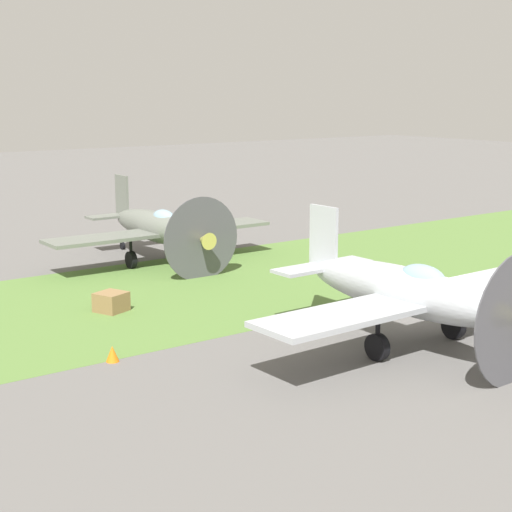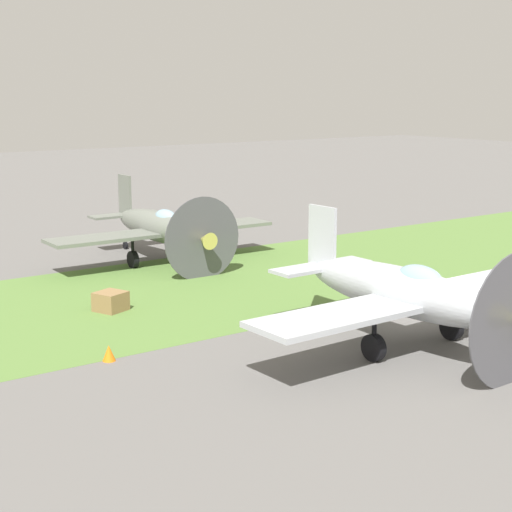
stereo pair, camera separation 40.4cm
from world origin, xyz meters
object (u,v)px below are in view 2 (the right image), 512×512
at_px(airplane_lead, 406,292).
at_px(supply_crate, 111,301).
at_px(airplane_wingman, 161,227).
at_px(runway_marker_cone, 109,353).

distance_m(airplane_lead, supply_crate, 9.91).
bearing_deg(airplane_wingman, supply_crate, 49.50).
relative_size(airplane_lead, airplane_wingman, 1.06).
bearing_deg(runway_marker_cone, supply_crate, -116.15).
xyz_separation_m(airplane_lead, airplane_wingman, (-0.04, -14.24, -0.09)).
height_order(airplane_lead, supply_crate, airplane_lead).
relative_size(supply_crate, runway_marker_cone, 2.05).
bearing_deg(airplane_wingman, runway_marker_cone, 55.56).
distance_m(airplane_wingman, runway_marker_cone, 12.93).
relative_size(airplane_wingman, supply_crate, 11.14).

